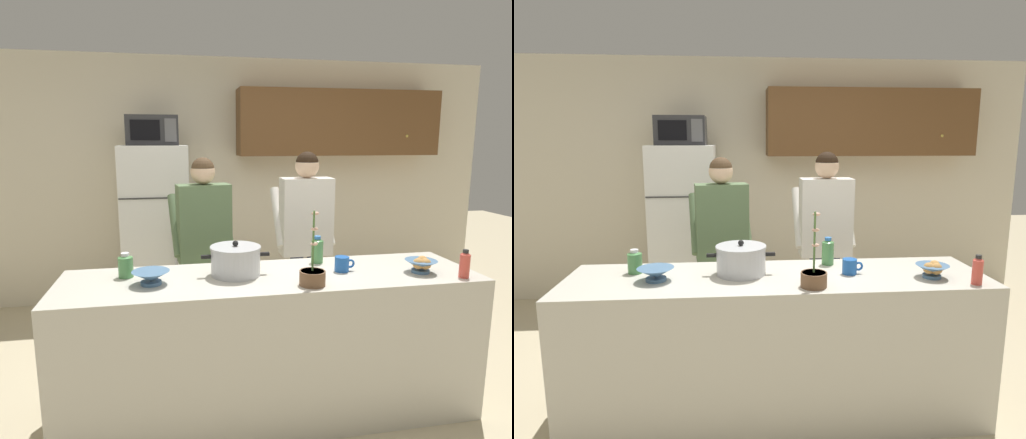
{
  "view_description": "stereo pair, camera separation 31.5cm",
  "coord_description": "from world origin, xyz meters",
  "views": [
    {
      "loc": [
        -0.57,
        -2.5,
        1.74
      ],
      "look_at": [
        0.0,
        0.55,
        1.17
      ],
      "focal_mm": 30.41,
      "sensor_mm": 36.0,
      "label": 1
    },
    {
      "loc": [
        -0.26,
        -2.54,
        1.74
      ],
      "look_at": [
        0.0,
        0.55,
        1.17
      ],
      "focal_mm": 30.41,
      "sensor_mm": 36.0,
      "label": 2
    }
  ],
  "objects": [
    {
      "name": "kitchen_island",
      "position": [
        0.0,
        0.0,
        0.46
      ],
      "size": [
        2.56,
        0.68,
        0.92
      ],
      "primitive_type": "cube",
      "color": "beige",
      "rests_on": "ground"
    },
    {
      "name": "bottle_near_edge",
      "position": [
        -0.88,
        0.13,
        0.99
      ],
      "size": [
        0.09,
        0.09,
        0.15
      ],
      "color": "#4C8C4C",
      "rests_on": "kitchen_island"
    },
    {
      "name": "ground_plane",
      "position": [
        0.0,
        0.0,
        0.0
      ],
      "size": [
        14.0,
        14.0,
        0.0
      ],
      "primitive_type": "plane",
      "color": "#C6B793"
    },
    {
      "name": "empty_bowl",
      "position": [
        -0.73,
        -0.04,
        0.97
      ],
      "size": [
        0.22,
        0.22,
        0.08
      ],
      "color": "#4C7299",
      "rests_on": "kitchen_island"
    },
    {
      "name": "potted_orchid",
      "position": [
        0.18,
        -0.22,
        0.98
      ],
      "size": [
        0.15,
        0.15,
        0.43
      ],
      "color": "brown",
      "rests_on": "kitchen_island"
    },
    {
      "name": "coffee_mug",
      "position": [
        0.45,
        -0.0,
        0.97
      ],
      "size": [
        0.13,
        0.09,
        0.1
      ],
      "color": "#1E59B2",
      "rests_on": "kitchen_island"
    },
    {
      "name": "person_by_sink",
      "position": [
        0.49,
        0.9,
        1.03
      ],
      "size": [
        0.5,
        0.41,
        1.65
      ],
      "color": "#33384C",
      "rests_on": "ground"
    },
    {
      "name": "microwave",
      "position": [
        -0.76,
        1.83,
        1.83
      ],
      "size": [
        0.48,
        0.37,
        0.28
      ],
      "color": "#2D2D30",
      "rests_on": "refrigerator"
    },
    {
      "name": "bread_bowl",
      "position": [
        0.93,
        -0.12,
        0.97
      ],
      "size": [
        0.2,
        0.2,
        0.1
      ],
      "color": "#4C7299",
      "rests_on": "kitchen_island"
    },
    {
      "name": "back_wall_unit",
      "position": [
        0.26,
        2.25,
        1.43
      ],
      "size": [
        6.0,
        0.48,
        2.6
      ],
      "color": "beige",
      "rests_on": "ground"
    },
    {
      "name": "refrigerator",
      "position": [
        -0.76,
        1.85,
        0.84
      ],
      "size": [
        0.64,
        0.68,
        1.69
      ],
      "color": "white",
      "rests_on": "ground"
    },
    {
      "name": "cooking_pot",
      "position": [
        -0.22,
        0.05,
        1.01
      ],
      "size": [
        0.42,
        0.31,
        0.22
      ],
      "color": "silver",
      "rests_on": "kitchen_island"
    },
    {
      "name": "bottle_mid_counter",
      "position": [
        1.13,
        -0.26,
        1.01
      ],
      "size": [
        0.06,
        0.06,
        0.17
      ],
      "color": "#D84C3F",
      "rests_on": "kitchen_island"
    },
    {
      "name": "person_near_pot",
      "position": [
        -0.36,
        0.87,
        1.0
      ],
      "size": [
        0.53,
        0.46,
        1.61
      ],
      "color": "#726656",
      "rests_on": "ground"
    },
    {
      "name": "bottle_far_corner",
      "position": [
        0.36,
        0.22,
        1.01
      ],
      "size": [
        0.08,
        0.08,
        0.18
      ],
      "color": "#4C8C4C",
      "rests_on": "kitchen_island"
    }
  ]
}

